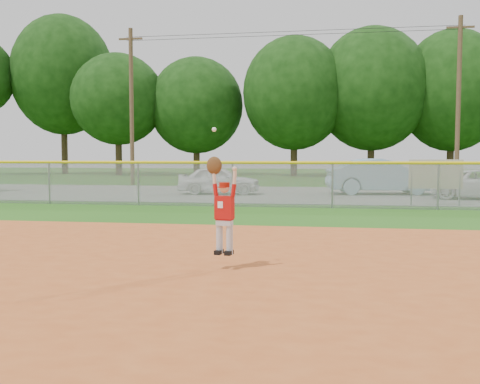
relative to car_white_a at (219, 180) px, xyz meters
name	(u,v)px	position (x,y,z in m)	size (l,w,h in m)	color
ground	(123,268)	(1.51, -15.28, -0.64)	(120.00, 120.00, 0.00)	#235613
clay_infield	(11,330)	(1.51, -18.28, -0.62)	(24.00, 16.00, 0.04)	#B15020
parking_strip	(255,194)	(1.51, 0.72, -0.63)	(44.00, 10.00, 0.03)	slate
car_white_a	(219,180)	(0.00, 0.00, 0.00)	(1.44, 3.59, 1.22)	white
car_blue	(381,176)	(7.05, 1.03, 0.17)	(1.65, 4.73, 1.56)	#87B1C9
sponsor_sign	(436,175)	(8.35, -3.99, 0.41)	(1.80, 0.14, 1.60)	gray
outfield_fence	(233,181)	(1.51, -5.28, 0.24)	(40.06, 0.10, 1.55)	gray
power_lines	(287,102)	(2.51, 6.72, 4.04)	(19.40, 0.24, 9.00)	#4C3823
tree_line	(300,86)	(2.47, 22.63, 6.89)	(62.37, 13.00, 14.43)	#422D1C
ballplayer	(223,206)	(3.07, -15.21, 0.35)	(0.49, 0.25, 1.91)	silver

